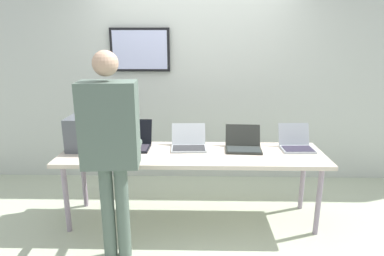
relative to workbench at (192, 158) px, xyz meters
name	(u,v)px	position (x,y,z in m)	size (l,w,h in m)	color
ground	(192,220)	(0.00, 0.00, -0.70)	(8.00, 8.00, 0.04)	#B6BFA5
back_wall	(193,76)	(-0.01, 1.13, 0.69)	(8.00, 0.11, 2.73)	silver
workbench	(192,158)	(0.00, 0.00, 0.00)	(2.61, 0.70, 0.74)	beige
equipment_box	(90,132)	(-1.04, 0.12, 0.22)	(0.42, 0.38, 0.34)	#51555C
laptop_station_0	(134,142)	(-0.61, 0.16, 0.11)	(0.36, 0.36, 0.27)	black
laptop_station_1	(189,143)	(-0.04, 0.16, 0.10)	(0.37, 0.37, 0.22)	#B0B6BC
laptop_station_2	(243,144)	(0.52, 0.13, 0.10)	(0.38, 0.37, 0.22)	#262824
laptop_station_3	(296,143)	(1.07, 0.15, 0.11)	(0.33, 0.33, 0.24)	#AAB1BB
person	(111,139)	(-0.63, -0.62, 0.38)	(0.46, 0.61, 1.75)	#54665B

